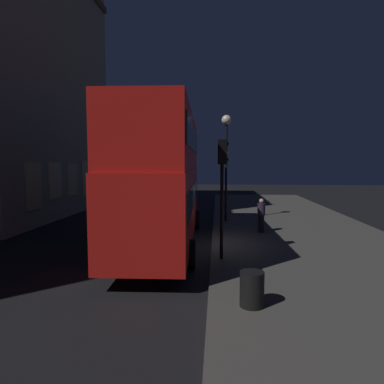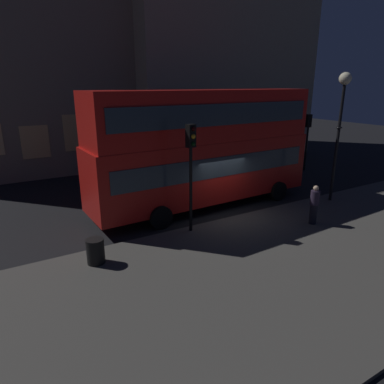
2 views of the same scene
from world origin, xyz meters
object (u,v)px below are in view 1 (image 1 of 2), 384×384
Objects in this scene: street_lamp at (226,141)px; traffic_light_far_side at (148,174)px; pedestrian at (261,215)px; double_decker_bus at (163,174)px; litter_bin at (252,289)px; traffic_light_near_kerb at (222,174)px.

traffic_light_far_side is at bearing 52.64° from street_lamp.
double_decker_bus is at bearing -87.49° from pedestrian.
double_decker_bus is 6.76× the size of pedestrian.
traffic_light_far_side is at bearing 19.70° from litter_bin.
street_lamp is at bearing 65.94° from traffic_light_far_side.
traffic_light_far_side is 7.13m from street_lamp.
double_decker_bus is 2.95× the size of traffic_light_far_side.
pedestrian is at bearing -152.83° from street_lamp.
double_decker_bus is at bearing 154.42° from street_lamp.
street_lamp is at bearing 179.23° from pedestrian.
street_lamp reaches higher than traffic_light_near_kerb.
street_lamp reaches higher than double_decker_bus.
street_lamp reaches higher than litter_bin.
litter_bin is (-16.08, -5.76, -2.19)m from traffic_light_far_side.
double_decker_bus is 3.26m from traffic_light_near_kerb.
pedestrian is (2.60, -4.42, -2.08)m from double_decker_bus.
traffic_light_near_kerb is 1.11× the size of traffic_light_far_side.
litter_bin is at bearing -36.50° from pedestrian.
traffic_light_near_kerb is 5.57m from pedestrian.
traffic_light_near_kerb is at bearing 177.64° from street_lamp.
traffic_light_near_kerb is 13.13m from traffic_light_far_side.
double_decker_bus is at bearing 28.22° from traffic_light_far_side.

